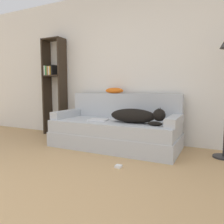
{
  "coord_description": "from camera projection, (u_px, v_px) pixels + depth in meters",
  "views": [
    {
      "loc": [
        1.49,
        -1.02,
        0.95
      ],
      "look_at": [
        -0.0,
        2.03,
        0.58
      ],
      "focal_mm": 35.0,
      "sensor_mm": 36.0,
      "label": 1
    }
  ],
  "objects": [
    {
      "name": "couch_arm_right",
      "position": [
        175.0,
        121.0,
        3.09
      ],
      "size": [
        0.15,
        0.73,
        0.13
      ],
      "color": "#B2B7BC",
      "rests_on": "couch"
    },
    {
      "name": "laptop",
      "position": [
        98.0,
        120.0,
        3.55
      ],
      "size": [
        0.33,
        0.26,
        0.02
      ],
      "rotation": [
        0.0,
        0.0,
        0.15
      ],
      "color": "silver",
      "rests_on": "couch"
    },
    {
      "name": "dog",
      "position": [
        136.0,
        116.0,
        3.26
      ],
      "size": [
        0.85,
        0.31,
        0.25
      ],
      "color": "black",
      "rests_on": "couch"
    },
    {
      "name": "power_adapter",
      "position": [
        119.0,
        166.0,
        2.63
      ],
      "size": [
        0.08,
        0.08,
        0.03
      ],
      "color": "white",
      "rests_on": "ground_plane"
    },
    {
      "name": "wall_back",
      "position": [
        128.0,
        66.0,
        3.93
      ],
      "size": [
        7.69,
        0.06,
        2.7
      ],
      "color": "silver",
      "rests_on": "ground_plane"
    },
    {
      "name": "couch_backrest",
      "position": [
        124.0,
        106.0,
        3.84
      ],
      "size": [
        2.0,
        0.15,
        0.43
      ],
      "color": "#B2B7BC",
      "rests_on": "couch"
    },
    {
      "name": "couch",
      "position": [
        115.0,
        134.0,
        3.54
      ],
      "size": [
        2.04,
        0.92,
        0.43
      ],
      "color": "#B2B7BC",
      "rests_on": "ground_plane"
    },
    {
      "name": "throw_pillow",
      "position": [
        114.0,
        91.0,
        3.88
      ],
      "size": [
        0.34,
        0.17,
        0.1
      ],
      "color": "orange",
      "rests_on": "couch_backrest"
    },
    {
      "name": "couch_arm_left",
      "position": [
        67.0,
        114.0,
        3.91
      ],
      "size": [
        0.15,
        0.73,
        0.13
      ],
      "color": "#B2B7BC",
      "rests_on": "couch"
    },
    {
      "name": "bookshelf",
      "position": [
        54.0,
        82.0,
        4.48
      ],
      "size": [
        0.45,
        0.26,
        1.95
      ],
      "color": "#2D2319",
      "rests_on": "ground_plane"
    }
  ]
}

